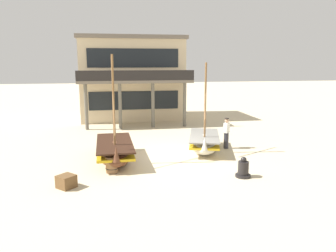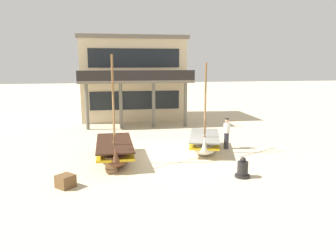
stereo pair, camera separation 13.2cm
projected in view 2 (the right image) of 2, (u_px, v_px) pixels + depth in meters
name	position (u px, v px, depth m)	size (l,w,h in m)	color
ground_plane	(171.00, 158.00, 16.28)	(120.00, 120.00, 0.00)	beige
fishing_boat_near_left	(204.00, 142.00, 17.42)	(2.45, 3.93, 4.62)	silver
fishing_boat_centre_large	(115.00, 150.00, 15.66)	(1.70, 4.27, 4.98)	brown
fisherman_by_hull	(227.00, 134.00, 17.84)	(0.41, 0.41, 1.68)	#33333D
capstan_winch	(243.00, 169.00, 13.47)	(0.63, 0.63, 0.85)	black
wooden_barrel	(111.00, 164.00, 14.04)	(0.56, 0.56, 0.70)	olive
cargo_crate	(65.00, 181.00, 12.37)	(0.58, 0.58, 0.49)	brown
harbor_building_main	(133.00, 78.00, 27.44)	(8.45, 7.76, 6.66)	beige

